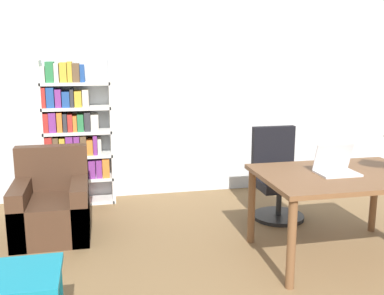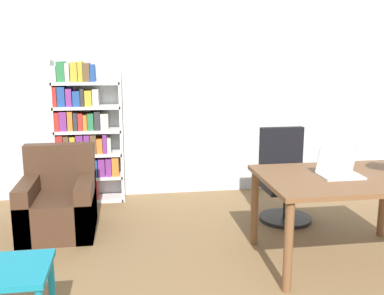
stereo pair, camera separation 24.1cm
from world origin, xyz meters
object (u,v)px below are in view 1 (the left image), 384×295
object	(u,v)px
desk	(341,184)
armchair	(52,208)
side_table_blue	(14,290)
office_chair	(277,179)
bookshelf	(73,137)
laptop	(336,167)

from	to	relation	value
desk	armchair	bearing A→B (deg)	157.43
desk	side_table_blue	world-z (taller)	desk
office_chair	bookshelf	size ratio (longest dim) A/B	0.58
side_table_blue	armchair	bearing A→B (deg)	88.67
office_chair	bookshelf	distance (m)	2.44
office_chair	side_table_blue	distance (m)	3.13
desk	side_table_blue	bearing A→B (deg)	-161.37
side_table_blue	desk	bearing A→B (deg)	18.63
desk	office_chair	world-z (taller)	office_chair
armchair	bookshelf	world-z (taller)	bookshelf
office_chair	side_table_blue	xyz separation A→B (m)	(-2.46, -1.95, 0.02)
desk	armchair	world-z (taller)	armchair
office_chair	armchair	xyz separation A→B (m)	(-2.41, -0.01, -0.15)
office_chair	armchair	bearing A→B (deg)	-179.75
laptop	office_chair	distance (m)	1.13
office_chair	side_table_blue	size ratio (longest dim) A/B	1.82
office_chair	armchair	size ratio (longest dim) A/B	1.16
office_chair	armchair	distance (m)	2.42
desk	bookshelf	world-z (taller)	bookshelf
desk	side_table_blue	distance (m)	2.75
laptop	bookshelf	xyz separation A→B (m)	(-2.30, 2.00, -0.00)
armchair	desk	bearing A→B (deg)	-22.57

